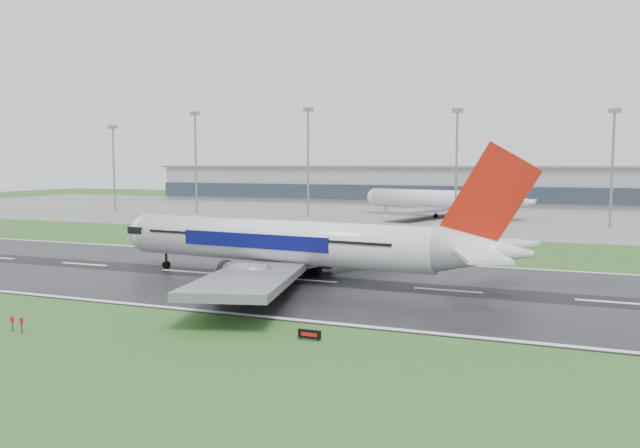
% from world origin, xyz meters
% --- Properties ---
extents(ground, '(520.00, 520.00, 0.00)m').
position_xyz_m(ground, '(0.00, 0.00, 0.00)').
color(ground, '#27531E').
rests_on(ground, ground).
extents(runway, '(400.00, 45.00, 0.10)m').
position_xyz_m(runway, '(0.00, 0.00, 0.05)').
color(runway, black).
rests_on(runway, ground).
extents(apron, '(400.00, 130.00, 0.08)m').
position_xyz_m(apron, '(0.00, 125.00, 0.04)').
color(apron, slate).
rests_on(apron, ground).
extents(terminal, '(240.00, 36.00, 15.00)m').
position_xyz_m(terminal, '(0.00, 185.00, 7.50)').
color(terminal, gray).
rests_on(terminal, ground).
extents(main_airliner, '(67.48, 64.80, 18.40)m').
position_xyz_m(main_airliner, '(19.67, -0.69, 9.30)').
color(main_airliner, white).
rests_on(main_airliner, runway).
extents(parked_airliner, '(72.10, 69.51, 17.08)m').
position_xyz_m(parked_airliner, '(17.30, 115.89, 8.62)').
color(parked_airliner, silver).
rests_on(parked_airliner, apron).
extents(runway_sign, '(2.31, 0.53, 1.04)m').
position_xyz_m(runway_sign, '(31.94, -28.31, 0.52)').
color(runway_sign, black).
rests_on(runway_sign, ground).
extents(floodmast_0, '(0.64, 0.64, 28.81)m').
position_xyz_m(floodmast_0, '(-95.14, 100.00, 14.40)').
color(floodmast_0, gray).
rests_on(floodmast_0, ground).
extents(floodmast_1, '(0.64, 0.64, 32.58)m').
position_xyz_m(floodmast_1, '(-61.55, 100.00, 16.29)').
color(floodmast_1, gray).
rests_on(floodmast_1, ground).
extents(floodmast_2, '(0.64, 0.64, 32.68)m').
position_xyz_m(floodmast_2, '(-21.13, 100.00, 16.34)').
color(floodmast_2, gray).
rests_on(floodmast_2, ground).
extents(floodmast_3, '(0.64, 0.64, 30.93)m').
position_xyz_m(floodmast_3, '(24.34, 100.00, 15.46)').
color(floodmast_3, gray).
rests_on(floodmast_3, ground).
extents(floodmast_4, '(0.64, 0.64, 29.71)m').
position_xyz_m(floodmast_4, '(64.66, 100.00, 14.85)').
color(floodmast_4, gray).
rests_on(floodmast_4, ground).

